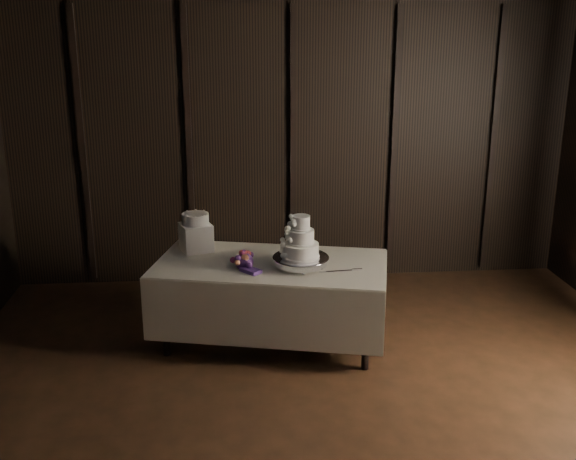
{
  "coord_description": "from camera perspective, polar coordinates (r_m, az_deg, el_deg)",
  "views": [
    {
      "loc": [
        -0.67,
        -3.63,
        2.73
      ],
      "look_at": [
        -0.19,
        1.87,
        1.05
      ],
      "focal_mm": 42.0,
      "sensor_mm": 36.0,
      "label": 1
    }
  ],
  "objects": [
    {
      "name": "room",
      "position": [
        3.89,
        5.21,
        -1.58
      ],
      "size": [
        6.08,
        7.08,
        3.08
      ],
      "color": "black",
      "rests_on": "ground"
    },
    {
      "name": "small_cake",
      "position": [
        6.13,
        -7.85,
        0.95
      ],
      "size": [
        0.29,
        0.29,
        0.1
      ],
      "primitive_type": "cylinder",
      "rotation": [
        0.0,
        0.0,
        0.21
      ],
      "color": "white",
      "rests_on": "box_pedestal"
    },
    {
      "name": "bouquet",
      "position": [
        5.72,
        -3.73,
        -2.59
      ],
      "size": [
        0.48,
        0.47,
        0.19
      ],
      "primitive_type": null,
      "rotation": [
        0.0,
        0.0,
        -0.83
      ],
      "color": "#C04040",
      "rests_on": "display_table"
    },
    {
      "name": "cake_knife",
      "position": [
        5.63,
        4.05,
        -3.51
      ],
      "size": [
        0.37,
        0.06,
        0.01
      ],
      "primitive_type": "cube",
      "rotation": [
        0.0,
        0.0,
        0.1
      ],
      "color": "silver",
      "rests_on": "display_table"
    },
    {
      "name": "wedding_cake",
      "position": [
        5.64,
        0.84,
        -0.98
      ],
      "size": [
        0.35,
        0.3,
        0.36
      ],
      "rotation": [
        0.0,
        0.0,
        0.27
      ],
      "color": "white",
      "rests_on": "cake_stand"
    },
    {
      "name": "cake_stand",
      "position": [
        5.72,
        1.09,
        -2.73
      ],
      "size": [
        0.56,
        0.56,
        0.09
      ],
      "primitive_type": "cylinder",
      "rotation": [
        0.0,
        0.0,
        0.18
      ],
      "color": "silver",
      "rests_on": "display_table"
    },
    {
      "name": "display_table",
      "position": [
        5.97,
        -1.44,
        -5.86
      ],
      "size": [
        2.18,
        1.47,
        0.76
      ],
      "rotation": [
        0.0,
        0.0,
        -0.23
      ],
      "color": "beige",
      "rests_on": "ground"
    },
    {
      "name": "box_pedestal",
      "position": [
        6.18,
        -7.79,
        -0.6
      ],
      "size": [
        0.33,
        0.33,
        0.25
      ],
      "primitive_type": "cube",
      "rotation": [
        0.0,
        0.0,
        0.33
      ],
      "color": "white",
      "rests_on": "display_table"
    }
  ]
}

